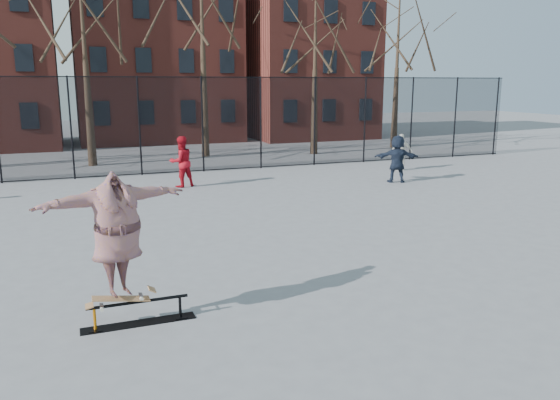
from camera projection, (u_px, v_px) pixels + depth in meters
name	position (u px, v px, depth m)	size (l,w,h in m)	color
ground	(293.00, 270.00, 11.13)	(100.00, 100.00, 0.00)	slate
skate_rail	(139.00, 315.00, 8.61)	(1.77, 0.27, 0.39)	black
skateboard	(121.00, 299.00, 8.46)	(0.93, 0.22, 0.11)	#98643C
skater	(117.00, 236.00, 8.24)	(2.37, 0.65, 1.93)	#453D99
bystander_red	(181.00, 162.00, 19.79)	(0.90, 0.70, 1.85)	#B7101D
bystander_white	(401.00, 152.00, 23.58)	(0.93, 0.39, 1.58)	silver
bystander_navy	(397.00, 159.00, 20.71)	(1.67, 0.53, 1.81)	#1A2234
fence	(174.00, 124.00, 22.56)	(34.03, 0.07, 4.00)	black
tree_row	(148.00, 2.00, 25.14)	(33.66, 7.46, 10.67)	black
rowhouses	(145.00, 44.00, 33.83)	(29.00, 7.00, 13.00)	maroon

